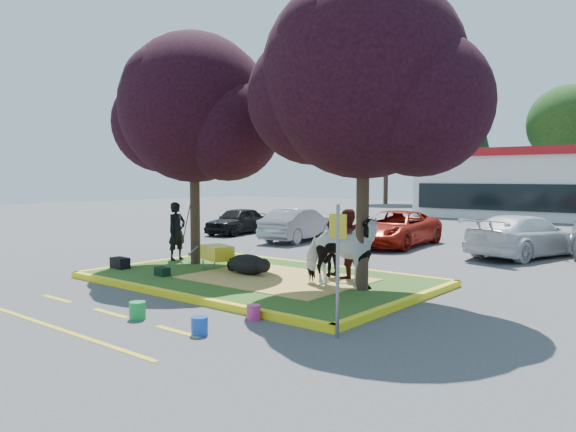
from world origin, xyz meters
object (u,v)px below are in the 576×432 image
Objects in this scene: cow at (340,252)px; wheelbarrow at (217,253)px; sign_post at (338,258)px; bucket_green at (137,310)px; car_silver at (299,225)px; handler at (177,231)px; calf at (248,264)px; bucket_blue at (199,326)px; bucket_pink at (254,312)px; car_black at (237,221)px.

cow reaches higher than wheelbarrow.
sign_post is 6.76× the size of bucket_green.
handler is at bearing 90.99° from car_silver.
wheelbarrow is at bearing 81.95° from cow.
calf is 8.88m from car_silver.
sign_post reaches higher than cow.
car_silver is (-9.10, 10.46, -0.65)m from sign_post.
bucket_green is 1.66m from bucket_blue.
wheelbarrow reaches higher than bucket_pink.
bucket_blue reaches higher than bucket_pink.
wheelbarrow is 0.48× the size of car_black.
handler reaches higher than bucket_blue.
calf is 3.68× the size of bucket_green.
bucket_blue is (3.94, -4.13, -0.44)m from wheelbarrow.
calf is 3.91× the size of bucket_blue.
bucket_green is (4.47, -4.59, -0.85)m from handler.
bucket_blue is at bearing 1.13° from bucket_green.
car_black is (-11.16, 10.88, 0.47)m from bucket_pink.
handler is 0.48× the size of car_black.
calf is at bearing 135.03° from bucket_pink.
bucket_green is at bearing 107.57° from car_silver.
handler reaches higher than car_black.
handler is at bearing 134.20° from bucket_green.
car_silver is (-7.25, 10.48, 0.53)m from bucket_pink.
car_black is at bearing 132.45° from bucket_blue.
cow reaches higher than car_silver.
wheelbarrow is (-1.16, 0.04, 0.19)m from calf.
calf is 4.27m from bucket_green.
bucket_blue is (2.78, -4.09, -0.26)m from calf.
cow is 0.48× the size of car_silver.
wheelbarrow is 4.76m from bucket_green.
sign_post is 0.54× the size of car_silver.
car_black is at bearing 127.82° from bucket_green.
bucket_green is (-1.67, -4.15, -0.81)m from cow.
cow is at bearing 68.10° from bucket_green.
sign_post is at bearing -28.33° from calf.
handler is at bearing -65.90° from car_black.
calf is 0.33× the size of car_black.
car_silver reaches higher than bucket_blue.
car_silver is at bearing 121.56° from bucket_blue.
sign_post is at bearing -154.46° from cow.
bucket_blue is at bearing -53.22° from calf.
wheelbarrow is (-3.94, 0.01, -0.37)m from cow.
car_black is (-11.14, 12.18, 0.46)m from bucket_blue.
calf reaches higher than bucket_pink.
bucket_pink is 1.29m from bucket_blue.
car_silver is (-4.45, 7.68, 0.26)m from calf.
calf is 5.49m from sign_post.
bucket_green is (1.11, -4.12, -0.25)m from calf.
calf is 0.29× the size of car_silver.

